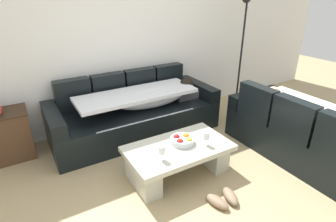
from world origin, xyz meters
The scene contains 11 objects.
ground_plane centered at (0.00, 0.00, 0.00)m, with size 14.00×14.00×0.00m, color tan.
back_wall centered at (0.00, 2.15, 1.35)m, with size 9.00×0.10×2.70m, color white.
couch_along_wall centered at (0.10, 1.62, 0.33)m, with size 2.43×0.92×0.88m.
couch_near_window centered at (1.67, -0.07, 0.34)m, with size 0.92×2.03×0.88m.
coffee_table centered at (0.08, 0.45, 0.24)m, with size 1.20×0.68×0.38m.
fruit_bowl centered at (0.15, 0.48, 0.42)m, with size 0.28×0.28×0.10m.
wine_glass_near_left centered at (-0.22, 0.31, 0.50)m, with size 0.07×0.07×0.17m.
wine_glass_near_right centered at (0.37, 0.31, 0.50)m, with size 0.07×0.07×0.17m.
side_cabinet centered at (-1.69, 1.85, 0.32)m, with size 0.72×0.44×0.64m.
floor_lamp centered at (2.07, 1.59, 1.12)m, with size 0.33×0.31×1.95m.
pair_of_shoes centered at (0.23, -0.19, 0.04)m, with size 0.36×0.30×0.09m.
Camera 1 is at (-1.36, -1.75, 2.03)m, focal length 28.82 mm.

